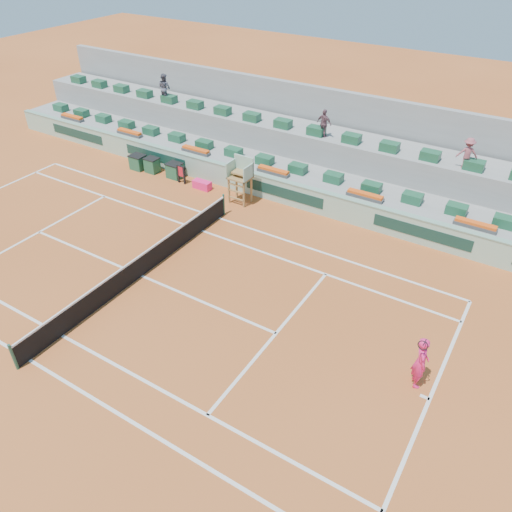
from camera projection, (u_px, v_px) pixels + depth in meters
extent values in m
plane|color=#A24C1F|center=(142.00, 276.00, 20.55)|extent=(90.00, 90.00, 0.00)
cube|color=gray|center=(273.00, 168.00, 27.63)|extent=(36.00, 4.00, 1.20)
cube|color=gray|center=(287.00, 146.00, 28.34)|extent=(36.00, 2.40, 2.60)
cube|color=gray|center=(301.00, 122.00, 28.94)|extent=(36.00, 0.40, 4.40)
cube|color=#FF216F|center=(202.00, 185.00, 26.77)|extent=(1.01, 0.45, 0.45)
imported|color=#52515F|center=(164.00, 88.00, 30.25)|extent=(0.88, 0.71, 1.70)
imported|color=#6D4953|center=(324.00, 123.00, 25.66)|extent=(0.89, 0.45, 1.45)
imported|color=#9A4D55|center=(468.00, 153.00, 22.60)|extent=(1.05, 0.79, 1.44)
cube|color=silver|center=(430.00, 399.00, 15.41)|extent=(0.12, 10.97, 0.01)
cube|color=silver|center=(30.00, 360.00, 16.74)|extent=(23.77, 0.12, 0.01)
cube|color=silver|center=(219.00, 218.00, 24.36)|extent=(23.77, 0.12, 0.01)
cube|color=silver|center=(62.00, 336.00, 17.69)|extent=(23.77, 0.12, 0.01)
cube|color=silver|center=(202.00, 231.00, 23.40)|extent=(23.77, 0.12, 0.01)
cube|color=silver|center=(39.00, 232.00, 23.31)|extent=(0.12, 8.23, 0.01)
cube|color=silver|center=(276.00, 333.00, 17.78)|extent=(0.12, 8.23, 0.01)
cube|color=silver|center=(142.00, 276.00, 20.55)|extent=(12.80, 0.12, 0.01)
cube|color=silver|center=(425.00, 397.00, 15.47)|extent=(0.30, 0.12, 0.01)
cube|color=black|center=(140.00, 267.00, 20.29)|extent=(0.03, 11.87, 0.92)
cube|color=silver|center=(139.00, 257.00, 20.00)|extent=(0.06, 11.87, 0.07)
cylinder|color=#204C38|center=(13.00, 357.00, 16.11)|extent=(0.10, 0.10, 1.10)
cylinder|color=#204C38|center=(224.00, 204.00, 24.35)|extent=(0.10, 0.10, 1.10)
cube|color=#95BCA4|center=(252.00, 183.00, 26.11)|extent=(36.00, 0.30, 1.20)
cube|color=gray|center=(252.00, 172.00, 25.74)|extent=(36.00, 0.34, 0.06)
cube|color=#13362D|center=(77.00, 134.00, 31.59)|extent=(4.40, 0.02, 0.56)
cube|color=#13362D|center=(155.00, 156.00, 28.78)|extent=(4.40, 0.02, 0.56)
cube|color=#13362D|center=(284.00, 193.00, 25.10)|extent=(4.40, 0.02, 0.56)
cube|color=#13362D|center=(421.00, 232.00, 22.08)|extent=(4.40, 0.02, 0.56)
cube|color=olive|center=(229.00, 191.00, 25.25)|extent=(0.08, 0.08, 1.35)
cube|color=olive|center=(244.00, 195.00, 24.86)|extent=(0.08, 0.08, 1.35)
cube|color=olive|center=(237.00, 185.00, 25.74)|extent=(0.08, 0.08, 1.35)
cube|color=olive|center=(251.00, 190.00, 25.35)|extent=(0.08, 0.08, 1.35)
cube|color=olive|center=(240.00, 177.00, 24.89)|extent=(1.10, 0.90, 0.08)
cube|color=#95BCA4|center=(244.00, 165.00, 24.86)|extent=(1.10, 0.08, 1.00)
cube|color=#95BCA4|center=(231.00, 168.00, 24.91)|extent=(0.06, 0.90, 0.80)
cube|color=#95BCA4|center=(249.00, 173.00, 24.46)|extent=(0.06, 0.90, 0.80)
cube|color=olive|center=(241.00, 172.00, 24.82)|extent=(0.80, 0.60, 0.08)
cube|color=olive|center=(236.00, 199.00, 25.24)|extent=(0.90, 0.08, 0.06)
cube|color=olive|center=(236.00, 192.00, 25.01)|extent=(0.90, 0.08, 0.06)
cube|color=olive|center=(236.00, 185.00, 24.81)|extent=(0.90, 0.08, 0.06)
cube|color=#1B5234|center=(61.00, 107.00, 33.46)|extent=(0.90, 0.60, 0.44)
cube|color=#1B5234|center=(82.00, 113.00, 32.59)|extent=(0.90, 0.60, 0.44)
cube|color=#1B5234|center=(103.00, 118.00, 31.73)|extent=(0.90, 0.60, 0.44)
cube|color=#1B5234|center=(127.00, 124.00, 30.86)|extent=(0.90, 0.60, 0.44)
cube|color=#1B5234|center=(151.00, 131.00, 30.00)|extent=(0.90, 0.60, 0.44)
cube|color=#1B5234|center=(177.00, 137.00, 29.13)|extent=(0.90, 0.60, 0.44)
cube|color=#1B5234|center=(204.00, 144.00, 28.27)|extent=(0.90, 0.60, 0.44)
cube|color=#1B5234|center=(234.00, 152.00, 27.40)|extent=(0.90, 0.60, 0.44)
cube|color=#1B5234|center=(265.00, 160.00, 26.54)|extent=(0.90, 0.60, 0.44)
cube|color=#1B5234|center=(298.00, 168.00, 25.67)|extent=(0.90, 0.60, 0.44)
cube|color=#1B5234|center=(333.00, 178.00, 24.81)|extent=(0.90, 0.60, 0.44)
cube|color=#1B5234|center=(372.00, 187.00, 23.94)|extent=(0.90, 0.60, 0.44)
cube|color=#1B5234|center=(412.00, 198.00, 23.08)|extent=(0.90, 0.60, 0.44)
cube|color=#1B5234|center=(457.00, 209.00, 22.21)|extent=(0.90, 0.60, 0.44)
cube|color=#1B5234|center=(504.00, 222.00, 21.35)|extent=(0.90, 0.60, 0.44)
cube|color=#1B5234|center=(78.00, 79.00, 33.97)|extent=(0.90, 0.60, 0.44)
cube|color=#1B5234|center=(99.00, 84.00, 33.10)|extent=(0.90, 0.60, 0.44)
cube|color=#1B5234|center=(121.00, 89.00, 32.24)|extent=(0.90, 0.60, 0.44)
cube|color=#1B5234|center=(145.00, 94.00, 31.38)|extent=(0.90, 0.60, 0.44)
cube|color=#1B5234|center=(169.00, 99.00, 30.51)|extent=(0.90, 0.60, 0.44)
cube|color=#1B5234|center=(195.00, 105.00, 29.65)|extent=(0.90, 0.60, 0.44)
cube|color=#1B5234|center=(223.00, 110.00, 28.78)|extent=(0.90, 0.60, 0.44)
cube|color=#1B5234|center=(252.00, 117.00, 27.92)|extent=(0.90, 0.60, 0.44)
cube|color=#1B5234|center=(283.00, 124.00, 27.05)|extent=(0.90, 0.60, 0.44)
cube|color=#1B5234|center=(316.00, 131.00, 26.19)|extent=(0.90, 0.60, 0.44)
cube|color=#1B5234|center=(352.00, 138.00, 25.32)|extent=(0.90, 0.60, 0.44)
cube|color=#1B5234|center=(390.00, 147.00, 24.46)|extent=(0.90, 0.60, 0.44)
cube|color=#1B5234|center=(430.00, 155.00, 23.59)|extent=(0.90, 0.60, 0.44)
cube|color=#1B5234|center=(474.00, 165.00, 22.73)|extent=(0.90, 0.60, 0.44)
cube|color=#454545|center=(72.00, 118.00, 32.12)|extent=(1.80, 0.36, 0.16)
cube|color=#EA5013|center=(72.00, 116.00, 32.04)|extent=(1.70, 0.32, 0.12)
cube|color=#454545|center=(130.00, 134.00, 29.95)|extent=(1.80, 0.36, 0.16)
cube|color=#EA5013|center=(129.00, 132.00, 29.87)|extent=(1.70, 0.32, 0.12)
cube|color=#454545|center=(196.00, 151.00, 27.79)|extent=(1.80, 0.36, 0.16)
cube|color=#EA5013|center=(196.00, 149.00, 27.71)|extent=(1.70, 0.32, 0.12)
cube|color=#454545|center=(273.00, 172.00, 25.63)|extent=(1.80, 0.36, 0.16)
cube|color=#EA5013|center=(273.00, 170.00, 25.55)|extent=(1.70, 0.32, 0.12)
cube|color=#454545|center=(365.00, 197.00, 23.47)|extent=(1.80, 0.36, 0.16)
cube|color=#EA5013|center=(365.00, 194.00, 23.39)|extent=(1.70, 0.32, 0.12)
cube|color=#454545|center=(475.00, 226.00, 21.31)|extent=(1.80, 0.36, 0.16)
cube|color=#EA5013|center=(476.00, 223.00, 21.23)|extent=(1.70, 0.32, 0.12)
cube|color=#1B5136|center=(175.00, 171.00, 27.79)|extent=(0.79, 0.68, 0.80)
cube|color=black|center=(174.00, 164.00, 27.55)|extent=(0.84, 0.73, 0.04)
cube|color=#1B5136|center=(152.00, 165.00, 28.37)|extent=(0.73, 0.62, 0.80)
cube|color=black|center=(151.00, 159.00, 28.13)|extent=(0.77, 0.66, 0.04)
cube|color=#1B5136|center=(138.00, 162.00, 28.70)|extent=(0.80, 0.69, 0.80)
cube|color=black|center=(137.00, 156.00, 28.46)|extent=(0.85, 0.74, 0.04)
cube|color=black|center=(178.00, 174.00, 27.23)|extent=(0.09, 0.09, 1.00)
cube|color=black|center=(184.00, 176.00, 27.06)|extent=(0.09, 0.09, 1.00)
cube|color=black|center=(181.00, 166.00, 26.86)|extent=(0.54, 0.07, 0.06)
cube|color=red|center=(181.00, 172.00, 27.02)|extent=(0.40, 0.04, 0.56)
imported|color=#FF216F|center=(421.00, 362.00, 15.40)|extent=(0.70, 0.82, 1.91)
cylinder|color=black|center=(425.00, 342.00, 14.56)|extent=(0.03, 0.35, 0.09)
torus|color=black|center=(423.00, 345.00, 14.37)|extent=(0.31, 0.08, 0.31)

